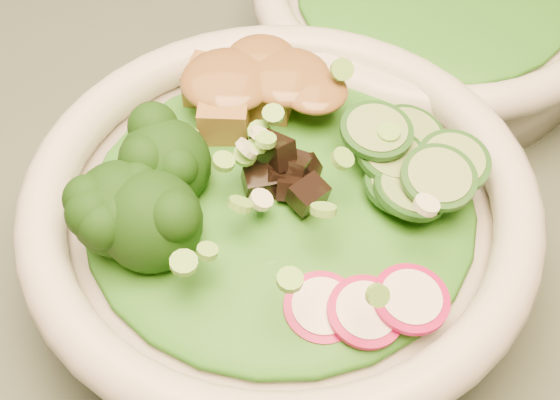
# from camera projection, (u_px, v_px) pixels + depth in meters

# --- Properties ---
(salad_bowl) EXTENTS (0.29, 0.29, 0.08)m
(salad_bowl) POSITION_uv_depth(u_px,v_px,m) (280.00, 223.00, 0.45)
(salad_bowl) COLOR beige
(salad_bowl) RESTS_ON dining_table
(side_bowl) EXTENTS (0.27, 0.27, 0.07)m
(side_bowl) POSITION_uv_depth(u_px,v_px,m) (430.00, 13.00, 0.58)
(side_bowl) COLOR beige
(side_bowl) RESTS_ON dining_table
(lettuce_bed) EXTENTS (0.22, 0.22, 0.03)m
(lettuce_bed) POSITION_uv_depth(u_px,v_px,m) (280.00, 199.00, 0.43)
(lettuce_bed) COLOR #215D13
(lettuce_bed) RESTS_ON salad_bowl
(broccoli_florets) EXTENTS (0.11, 0.10, 0.05)m
(broccoli_florets) POSITION_uv_depth(u_px,v_px,m) (157.00, 206.00, 0.41)
(broccoli_florets) COLOR black
(broccoli_florets) RESTS_ON salad_bowl
(radish_slices) EXTENTS (0.13, 0.08, 0.02)m
(radish_slices) POSITION_uv_depth(u_px,v_px,m) (323.00, 299.00, 0.39)
(radish_slices) COLOR #A60C47
(radish_slices) RESTS_ON salad_bowl
(cucumber_slices) EXTENTS (0.10, 0.10, 0.04)m
(cucumber_slices) POSITION_uv_depth(u_px,v_px,m) (402.00, 161.00, 0.44)
(cucumber_slices) COLOR #8CB765
(cucumber_slices) RESTS_ON salad_bowl
(mushroom_heap) EXTENTS (0.10, 0.10, 0.04)m
(mushroom_heap) POSITION_uv_depth(u_px,v_px,m) (274.00, 163.00, 0.43)
(mushroom_heap) COLOR black
(mushroom_heap) RESTS_ON salad_bowl
(tofu_cubes) EXTENTS (0.11, 0.09, 0.04)m
(tofu_cubes) POSITION_uv_depth(u_px,v_px,m) (254.00, 99.00, 0.47)
(tofu_cubes) COLOR olive
(tofu_cubes) RESTS_ON salad_bowl
(peanut_sauce) EXTENTS (0.08, 0.06, 0.02)m
(peanut_sauce) POSITION_uv_depth(u_px,v_px,m) (253.00, 82.00, 0.46)
(peanut_sauce) COLOR brown
(peanut_sauce) RESTS_ON tofu_cubes
(scallion_garnish) EXTENTS (0.21, 0.21, 0.03)m
(scallion_garnish) POSITION_uv_depth(u_px,v_px,m) (280.00, 167.00, 0.41)
(scallion_garnish) COLOR #72BA41
(scallion_garnish) RESTS_ON salad_bowl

